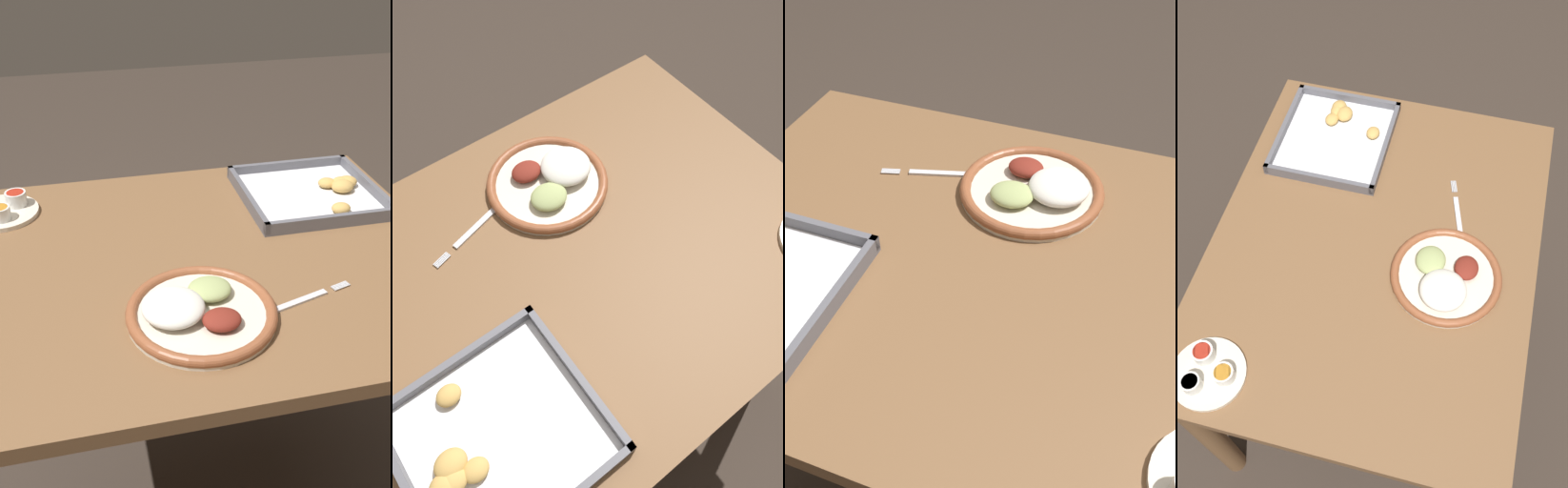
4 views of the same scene
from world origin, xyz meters
TOP-DOWN VIEW (x-y plane):
  - ground_plane at (0.00, 0.00)m, footprint 8.00×8.00m
  - dining_table at (0.00, 0.00)m, footprint 0.99×0.77m
  - dinner_plate at (-0.05, -0.18)m, footprint 0.26×0.26m
  - fork at (0.12, -0.18)m, footprint 0.22×0.07m
  - baking_tray at (0.31, 0.18)m, footprint 0.31×0.29m

SIDE VIEW (x-z plane):
  - ground_plane at x=0.00m, z-range 0.00..0.00m
  - dining_table at x=0.00m, z-range 0.24..0.98m
  - fork at x=0.12m, z-range 0.74..0.75m
  - baking_tray at x=0.31m, z-range 0.73..0.77m
  - dinner_plate at x=-0.05m, z-range 0.73..0.78m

